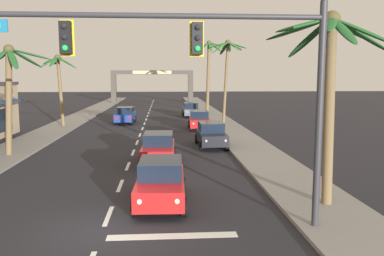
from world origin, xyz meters
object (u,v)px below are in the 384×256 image
sedan_lead_at_stop_bar (161,181)px  palm_left_second (9,78)px  sedan_third_in_queue (158,148)px  palm_left_third (59,73)px  palm_right_third (227,59)px  sedan_parked_nearest_kerb (199,120)px  sedan_oncoming_far (125,115)px  sedan_parked_far_kerb (191,110)px  town_gateway_arch (152,81)px  palm_right_nearest (330,65)px  sedan_parked_mid_kerb (211,134)px  palm_right_farthest (209,64)px  traffic_signal_mast (202,63)px

sedan_lead_at_stop_bar → palm_left_second: 13.63m
sedan_third_in_queue → palm_left_third: palm_left_third is taller
sedan_lead_at_stop_bar → sedan_third_in_queue: (-0.18, 7.19, 0.00)m
palm_right_third → sedan_parked_nearest_kerb: bearing=-130.0°
sedan_third_in_queue → palm_left_third: (-9.46, 16.30, 4.24)m
sedan_oncoming_far → sedan_parked_far_kerb: bearing=40.1°
town_gateway_arch → sedan_oncoming_far: bearing=-93.7°
sedan_lead_at_stop_bar → palm_right_nearest: (6.09, -0.94, 4.41)m
sedan_parked_mid_kerb → palm_right_farthest: bearing=83.9°
sedan_oncoming_far → sedan_parked_nearest_kerb: bearing=-34.9°
sedan_lead_at_stop_bar → palm_left_second: (-8.95, 9.51, 3.89)m
sedan_parked_mid_kerb → sedan_parked_far_kerb: bearing=90.0°
sedan_lead_at_stop_bar → sedan_parked_mid_kerb: same height
palm_right_nearest → palm_right_third: (0.42, 25.86, 1.22)m
traffic_signal_mast → sedan_parked_nearest_kerb: (2.08, 24.23, -4.40)m
sedan_third_in_queue → palm_left_third: 19.31m
sedan_oncoming_far → palm_right_nearest: 29.20m
palm_right_third → palm_right_nearest: bearing=-90.9°
palm_left_third → town_gateway_arch: bearing=76.9°
palm_right_farthest → sedan_third_in_queue: bearing=-101.6°
sedan_third_in_queue → palm_left_second: palm_left_second is taller
sedan_oncoming_far → palm_right_third: 11.82m
sedan_lead_at_stop_bar → sedan_parked_nearest_kerb: size_ratio=1.00×
sedan_parked_far_kerb → palm_right_third: palm_right_third is taller
palm_right_nearest → palm_right_farthest: 38.75m
sedan_oncoming_far → town_gateway_arch: (1.97, 30.83, 2.97)m
sedan_third_in_queue → sedan_parked_mid_kerb: same height
palm_right_nearest → palm_right_farthest: size_ratio=0.76×
sedan_oncoming_far → palm_right_farthest: size_ratio=0.48×
sedan_oncoming_far → sedan_parked_mid_kerb: (7.18, -14.10, 0.00)m
palm_left_third → palm_right_third: 16.27m
sedan_parked_mid_kerb → palm_left_third: 17.83m
sedan_parked_far_kerb → palm_right_farthest: bearing=63.7°
sedan_parked_mid_kerb → town_gateway_arch: 45.33m
sedan_third_in_queue → palm_right_third: bearing=69.3°
sedan_oncoming_far → palm_right_third: (10.31, -1.26, 5.64)m
palm_left_third → sedan_oncoming_far: bearing=24.7°
palm_left_third → palm_right_nearest: (15.73, -24.43, 0.18)m
palm_right_nearest → town_gateway_arch: (-7.92, 57.94, -1.44)m
traffic_signal_mast → town_gateway_arch: 60.15m
palm_right_farthest → sedan_parked_mid_kerb: bearing=-96.1°
sedan_oncoming_far → palm_right_third: palm_right_third is taller
sedan_lead_at_stop_bar → palm_right_farthest: palm_right_farthest is taller
palm_right_third → sedan_lead_at_stop_bar: bearing=-104.6°
palm_right_farthest → palm_left_second: bearing=-118.1°
sedan_third_in_queue → palm_right_third: size_ratio=0.53×
traffic_signal_mast → palm_right_farthest: (4.83, 40.84, 1.18)m
sedan_parked_mid_kerb → town_gateway_arch: town_gateway_arch is taller
sedan_oncoming_far → sedan_lead_at_stop_bar: bearing=-81.7°
traffic_signal_mast → sedan_third_in_queue: traffic_signal_mast is taller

